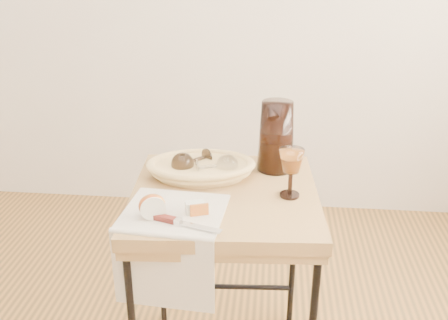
# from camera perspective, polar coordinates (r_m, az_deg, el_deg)

# --- Properties ---
(side_table) EXTENTS (0.64, 0.64, 0.77)m
(side_table) POSITION_cam_1_polar(r_m,az_deg,el_deg) (1.86, 0.06, -14.13)
(side_table) COLOR brown
(side_table) RESTS_ON floor
(tea_towel) EXTENTS (0.32, 0.29, 0.01)m
(tea_towel) POSITION_cam_1_polar(r_m,az_deg,el_deg) (1.54, -5.65, -5.84)
(tea_towel) COLOR silver
(tea_towel) RESTS_ON side_table
(bread_basket) EXTENTS (0.35, 0.26, 0.05)m
(bread_basket) POSITION_cam_1_polar(r_m,az_deg,el_deg) (1.75, -2.59, -1.03)
(bread_basket) COLOR tan
(bread_basket) RESTS_ON side_table
(goblet_lying_a) EXTENTS (0.15, 0.15, 0.08)m
(goblet_lying_a) POSITION_cam_1_polar(r_m,az_deg,el_deg) (1.76, -3.48, -0.06)
(goblet_lying_a) COLOR #483727
(goblet_lying_a) RESTS_ON bread_basket
(goblet_lying_b) EXTENTS (0.14, 0.11, 0.08)m
(goblet_lying_b) POSITION_cam_1_polar(r_m,az_deg,el_deg) (1.72, -1.09, -0.67)
(goblet_lying_b) COLOR white
(goblet_lying_b) RESTS_ON bread_basket
(pitcher) EXTENTS (0.26, 0.30, 0.29)m
(pitcher) POSITION_cam_1_polar(r_m,az_deg,el_deg) (1.78, 5.89, 2.68)
(pitcher) COLOR black
(pitcher) RESTS_ON side_table
(wine_goblet) EXTENTS (0.10, 0.10, 0.16)m
(wine_goblet) POSITION_cam_1_polar(r_m,az_deg,el_deg) (1.61, 7.52, -1.44)
(wine_goblet) COLOR white
(wine_goblet) RESTS_ON side_table
(apple_half) EXTENTS (0.09, 0.07, 0.07)m
(apple_half) POSITION_cam_1_polar(r_m,az_deg,el_deg) (1.50, -8.09, -5.08)
(apple_half) COLOR red
(apple_half) RESTS_ON tea_towel
(apple_wedge) EXTENTS (0.06, 0.05, 0.04)m
(apple_wedge) POSITION_cam_1_polar(r_m,az_deg,el_deg) (1.51, -3.30, -5.34)
(apple_wedge) COLOR silver
(apple_wedge) RESTS_ON tea_towel
(table_knife) EXTENTS (0.22, 0.09, 0.02)m
(table_knife) POSITION_cam_1_polar(r_m,az_deg,el_deg) (1.46, -4.88, -6.93)
(table_knife) COLOR silver
(table_knife) RESTS_ON tea_towel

